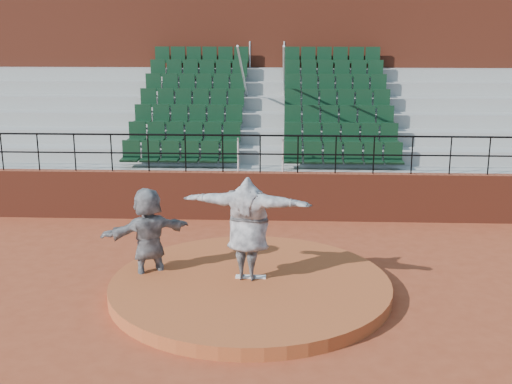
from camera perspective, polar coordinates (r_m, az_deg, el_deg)
ground at (r=12.79m, az=-0.51°, el=-8.89°), size 90.00×90.00×0.00m
pitchers_mound at (r=12.74m, az=-0.51°, el=-8.38°), size 5.50×5.50×0.25m
pitching_rubber at (r=12.83m, az=-0.47°, el=-7.54°), size 0.60×0.15×0.03m
boundary_wall at (r=17.31m, az=0.37°, el=-0.35°), size 24.00×0.30×1.30m
wall_railing at (r=17.01m, az=0.38°, el=4.15°), size 24.04×0.05×1.03m
seating_deck at (r=20.71m, az=0.76°, el=4.35°), size 24.00×5.97×4.63m
press_box_facade at (r=24.39m, az=1.08°, el=10.86°), size 24.00×3.00×7.10m
pitcher at (r=12.46m, az=-0.73°, el=-3.25°), size 2.62×1.19×2.06m
fielder at (r=13.11m, az=-9.55°, el=-3.84°), size 1.90×1.44×2.00m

